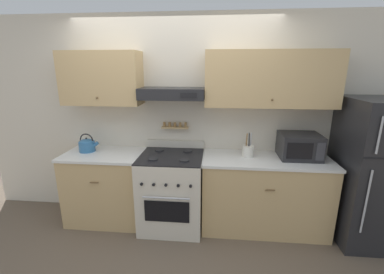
{
  "coord_description": "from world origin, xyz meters",
  "views": [
    {
      "loc": [
        0.52,
        -2.56,
        1.93
      ],
      "look_at": [
        0.25,
        0.26,
        1.15
      ],
      "focal_mm": 24.0,
      "sensor_mm": 36.0,
      "label": 1
    }
  ],
  "objects_px": {
    "tea_kettle": "(87,145)",
    "microwave": "(299,146)",
    "utensil_crock": "(248,151)",
    "refrigerator": "(379,172)",
    "stove_range": "(172,190)"
  },
  "relations": [
    {
      "from": "tea_kettle",
      "to": "microwave",
      "type": "height_order",
      "value": "microwave"
    },
    {
      "from": "utensil_crock",
      "to": "tea_kettle",
      "type": "bearing_deg",
      "value": -180.0
    },
    {
      "from": "refrigerator",
      "to": "tea_kettle",
      "type": "relative_size",
      "value": 6.42
    },
    {
      "from": "microwave",
      "to": "tea_kettle",
      "type": "bearing_deg",
      "value": -179.6
    },
    {
      "from": "tea_kettle",
      "to": "utensil_crock",
      "type": "xyz_separation_m",
      "value": [
        1.99,
        0.0,
        -0.01
      ]
    },
    {
      "from": "stove_range",
      "to": "utensil_crock",
      "type": "bearing_deg",
      "value": 6.25
    },
    {
      "from": "utensil_crock",
      "to": "stove_range",
      "type": "bearing_deg",
      "value": -173.75
    },
    {
      "from": "stove_range",
      "to": "utensil_crock",
      "type": "xyz_separation_m",
      "value": [
        0.9,
        0.1,
        0.51
      ]
    },
    {
      "from": "stove_range",
      "to": "tea_kettle",
      "type": "bearing_deg",
      "value": 174.77
    },
    {
      "from": "stove_range",
      "to": "refrigerator",
      "type": "bearing_deg",
      "value": -0.82
    },
    {
      "from": "refrigerator",
      "to": "utensil_crock",
      "type": "distance_m",
      "value": 1.43
    },
    {
      "from": "tea_kettle",
      "to": "stove_range",
      "type": "bearing_deg",
      "value": -5.23
    },
    {
      "from": "tea_kettle",
      "to": "utensil_crock",
      "type": "relative_size",
      "value": 0.88
    },
    {
      "from": "microwave",
      "to": "utensil_crock",
      "type": "xyz_separation_m",
      "value": [
        -0.59,
        -0.02,
        -0.07
      ]
    },
    {
      "from": "refrigerator",
      "to": "tea_kettle",
      "type": "distance_m",
      "value": 3.41
    }
  ]
}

